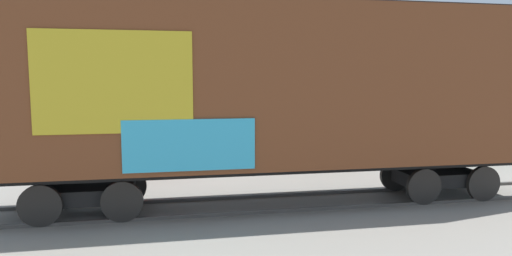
{
  "coord_description": "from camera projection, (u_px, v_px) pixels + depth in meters",
  "views": [
    {
      "loc": [
        -3.03,
        -10.8,
        3.17
      ],
      "look_at": [
        -0.79,
        1.36,
        1.81
      ],
      "focal_mm": 31.35,
      "sensor_mm": 36.0,
      "label": 1
    }
  ],
  "objects": [
    {
      "name": "hillside",
      "position": [
        190.0,
        61.0,
        82.18
      ],
      "size": [
        150.07,
        41.56,
        17.92
      ],
      "color": "gray",
      "rests_on": "ground_plane"
    },
    {
      "name": "flagpole",
      "position": [
        140.0,
        45.0,
        22.7
      ],
      "size": [
        1.34,
        0.45,
        7.78
      ],
      "color": "silver",
      "rests_on": "ground_plane"
    },
    {
      "name": "parked_car_green",
      "position": [
        459.0,
        140.0,
        17.19
      ],
      "size": [
        4.52,
        2.36,
        1.68
      ],
      "color": "#1E5933",
      "rests_on": "ground_plane"
    },
    {
      "name": "ground_plane",
      "position": [
        296.0,
        203.0,
        11.45
      ],
      "size": [
        260.0,
        260.0,
        0.0
      ],
      "primitive_type": "plane",
      "color": "gray"
    },
    {
      "name": "parked_car_red",
      "position": [
        129.0,
        146.0,
        15.42
      ],
      "size": [
        4.62,
        2.18,
        1.69
      ],
      "color": "#B21E1E",
      "rests_on": "ground_plane"
    },
    {
      "name": "track",
      "position": [
        291.0,
        202.0,
        11.43
      ],
      "size": [
        60.01,
        2.9,
        0.08
      ],
      "color": "#4C4742",
      "rests_on": "ground_plane"
    },
    {
      "name": "freight_car",
      "position": [
        276.0,
        89.0,
        11.03
      ],
      "size": [
        14.34,
        2.85,
        5.14
      ],
      "color": "brown",
      "rests_on": "ground_plane"
    },
    {
      "name": "parked_car_silver",
      "position": [
        304.0,
        142.0,
        16.54
      ],
      "size": [
        4.39,
        2.09,
        1.64
      ],
      "color": "#B7BABF",
      "rests_on": "ground_plane"
    }
  ]
}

